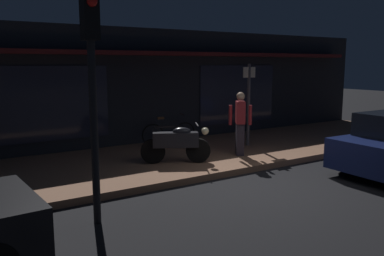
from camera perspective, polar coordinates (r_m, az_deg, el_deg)
The scene contains 8 objects.
ground_plane at distance 8.73m, azimuth 10.74°, elevation -8.07°, with size 60.00×60.00×0.00m, color black.
sidewalk_slab at distance 11.00m, azimuth -0.06°, elevation -3.92°, with size 18.00×4.00×0.15m, color #8C6047.
storefront_building at distance 13.71m, azimuth -7.76°, elevation 5.88°, with size 18.00×3.30×3.60m.
motorcycle at distance 9.79m, azimuth -2.13°, elevation -2.13°, with size 1.56×0.94×0.97m.
bicycle_parked at distance 12.01m, azimuth -3.28°, elevation -0.72°, with size 1.63×0.48×0.91m.
person_bystander at distance 10.65m, azimuth 6.82°, elevation 0.80°, with size 0.56×0.44×1.67m.
sign_post at distance 11.93m, azimuth 8.00°, elevation 4.00°, with size 0.44×0.09×2.40m.
traffic_light_pole at distance 6.40m, azimuth -13.97°, elevation 8.17°, with size 0.24×0.33×3.60m.
Camera 1 is at (-5.78, -6.02, 2.55)m, focal length 37.75 mm.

